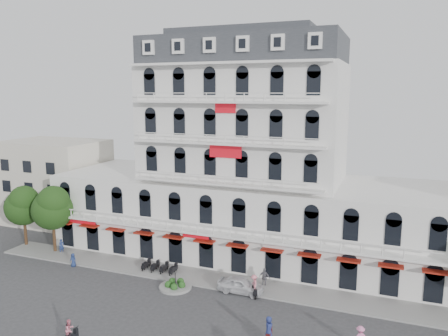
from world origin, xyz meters
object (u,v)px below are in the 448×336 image
rider_southwest (70,332)px  rider_east (269,330)px  rider_center (254,285)px  parked_car (241,285)px

rider_southwest → rider_east: rider_east is taller
rider_southwest → rider_east: size_ratio=0.94×
rider_east → rider_southwest: bearing=105.6°
rider_east → rider_center: rider_east is taller
rider_east → parked_car: bearing=26.9°
parked_car → rider_center: bearing=-103.9°
rider_southwest → rider_center: (10.68, 12.66, 0.09)m
parked_car → rider_southwest: size_ratio=2.13×
parked_car → rider_east: 8.81m
parked_car → rider_east: rider_east is taller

